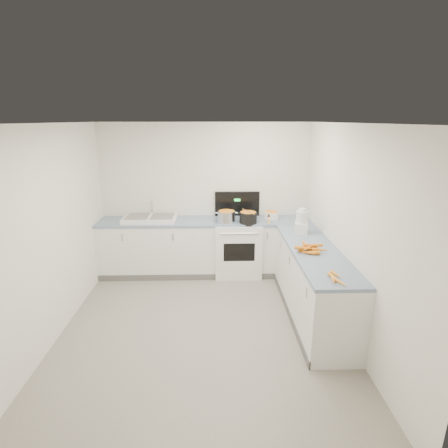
{
  "coord_description": "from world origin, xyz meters",
  "views": [
    {
      "loc": [
        0.16,
        -3.85,
        2.54
      ],
      "look_at": [
        0.3,
        1.1,
        1.05
      ],
      "focal_mm": 28.0,
      "sensor_mm": 36.0,
      "label": 1
    }
  ],
  "objects_px": {
    "extract_bottle": "(269,219)",
    "spice_jar": "(269,221)",
    "food_processor": "(301,222)",
    "sink": "(150,218)",
    "black_pot": "(248,218)",
    "steel_pot": "(227,217)",
    "mixing_bowl": "(271,215)",
    "stove": "(238,246)"
  },
  "relations": [
    {
      "from": "sink",
      "to": "spice_jar",
      "type": "height_order",
      "value": "sink"
    },
    {
      "from": "black_pot",
      "to": "mixing_bowl",
      "type": "height_order",
      "value": "black_pot"
    },
    {
      "from": "spice_jar",
      "to": "mixing_bowl",
      "type": "bearing_deg",
      "value": 74.39
    },
    {
      "from": "steel_pot",
      "to": "mixing_bowl",
      "type": "xyz_separation_m",
      "value": [
        0.76,
        0.2,
        -0.03
      ]
    },
    {
      "from": "spice_jar",
      "to": "food_processor",
      "type": "distance_m",
      "value": 0.62
    },
    {
      "from": "extract_bottle",
      "to": "spice_jar",
      "type": "xyz_separation_m",
      "value": [
        -0.01,
        -0.07,
        -0.02
      ]
    },
    {
      "from": "stove",
      "to": "sink",
      "type": "height_order",
      "value": "stove"
    },
    {
      "from": "steel_pot",
      "to": "mixing_bowl",
      "type": "distance_m",
      "value": 0.79
    },
    {
      "from": "stove",
      "to": "food_processor",
      "type": "xyz_separation_m",
      "value": [
        0.88,
        -0.7,
        0.62
      ]
    },
    {
      "from": "steel_pot",
      "to": "extract_bottle",
      "type": "height_order",
      "value": "steel_pot"
    },
    {
      "from": "steel_pot",
      "to": "food_processor",
      "type": "distance_m",
      "value": 1.22
    },
    {
      "from": "sink",
      "to": "black_pot",
      "type": "relative_size",
      "value": 3.09
    },
    {
      "from": "stove",
      "to": "food_processor",
      "type": "height_order",
      "value": "stove"
    },
    {
      "from": "black_pot",
      "to": "stove",
      "type": "bearing_deg",
      "value": 131.8
    },
    {
      "from": "spice_jar",
      "to": "food_processor",
      "type": "relative_size",
      "value": 0.24
    },
    {
      "from": "sink",
      "to": "mixing_bowl",
      "type": "xyz_separation_m",
      "value": [
        2.01,
        0.07,
        0.02
      ]
    },
    {
      "from": "stove",
      "to": "steel_pot",
      "type": "height_order",
      "value": "stove"
    },
    {
      "from": "mixing_bowl",
      "to": "extract_bottle",
      "type": "xyz_separation_m",
      "value": [
        -0.08,
        -0.25,
        0.0
      ]
    },
    {
      "from": "stove",
      "to": "black_pot",
      "type": "height_order",
      "value": "stove"
    },
    {
      "from": "stove",
      "to": "black_pot",
      "type": "distance_m",
      "value": 0.59
    },
    {
      "from": "stove",
      "to": "food_processor",
      "type": "relative_size",
      "value": 3.7
    },
    {
      "from": "steel_pot",
      "to": "food_processor",
      "type": "bearing_deg",
      "value": -28.16
    },
    {
      "from": "steel_pot",
      "to": "sink",
      "type": "bearing_deg",
      "value": 173.74
    },
    {
      "from": "sink",
      "to": "black_pot",
      "type": "distance_m",
      "value": 1.61
    },
    {
      "from": "steel_pot",
      "to": "mixing_bowl",
      "type": "bearing_deg",
      "value": 15.08
    },
    {
      "from": "mixing_bowl",
      "to": "sink",
      "type": "bearing_deg",
      "value": -178.09
    },
    {
      "from": "steel_pot",
      "to": "extract_bottle",
      "type": "relative_size",
      "value": 2.35
    },
    {
      "from": "sink",
      "to": "spice_jar",
      "type": "relative_size",
      "value": 9.87
    },
    {
      "from": "stove",
      "to": "spice_jar",
      "type": "height_order",
      "value": "stove"
    },
    {
      "from": "stove",
      "to": "steel_pot",
      "type": "distance_m",
      "value": 0.6
    },
    {
      "from": "stove",
      "to": "sink",
      "type": "distance_m",
      "value": 1.54
    },
    {
      "from": "black_pot",
      "to": "mixing_bowl",
      "type": "bearing_deg",
      "value": 31.09
    },
    {
      "from": "stove",
      "to": "steel_pot",
      "type": "relative_size",
      "value": 4.81
    },
    {
      "from": "black_pot",
      "to": "food_processor",
      "type": "height_order",
      "value": "food_processor"
    },
    {
      "from": "black_pot",
      "to": "mixing_bowl",
      "type": "distance_m",
      "value": 0.48
    },
    {
      "from": "sink",
      "to": "extract_bottle",
      "type": "xyz_separation_m",
      "value": [
        1.93,
        -0.18,
        0.02
      ]
    },
    {
      "from": "spice_jar",
      "to": "food_processor",
      "type": "xyz_separation_m",
      "value": [
        0.41,
        -0.46,
        0.11
      ]
    },
    {
      "from": "extract_bottle",
      "to": "food_processor",
      "type": "distance_m",
      "value": 0.67
    },
    {
      "from": "steel_pot",
      "to": "mixing_bowl",
      "type": "relative_size",
      "value": 1.12
    },
    {
      "from": "stove",
      "to": "spice_jar",
      "type": "xyz_separation_m",
      "value": [
        0.47,
        -0.24,
        0.51
      ]
    },
    {
      "from": "extract_bottle",
      "to": "spice_jar",
      "type": "height_order",
      "value": "extract_bottle"
    },
    {
      "from": "stove",
      "to": "mixing_bowl",
      "type": "xyz_separation_m",
      "value": [
        0.56,
        0.08,
        0.52
      ]
    }
  ]
}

